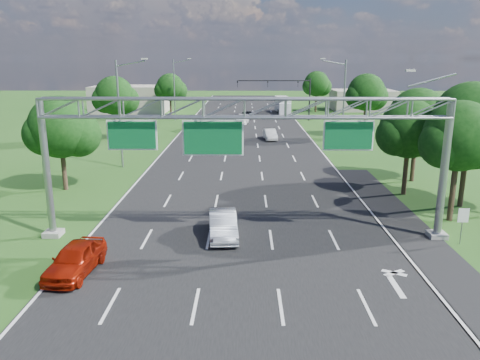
{
  "coord_description": "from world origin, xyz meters",
  "views": [
    {
      "loc": [
        0.28,
        -13.71,
        10.12
      ],
      "look_at": [
        -0.03,
        14.23,
        2.85
      ],
      "focal_mm": 35.0,
      "sensor_mm": 36.0,
      "label": 1
    }
  ],
  "objects_px": {
    "sign_gantry": "(246,119)",
    "box_truck": "(283,105)",
    "red_coupe": "(75,259)",
    "regulatory_sign": "(463,219)",
    "silver_sedan": "(223,225)",
    "traffic_signal": "(289,89)"
  },
  "relations": [
    {
      "from": "sign_gantry",
      "to": "regulatory_sign",
      "type": "height_order",
      "value": "sign_gantry"
    },
    {
      "from": "traffic_signal",
      "to": "red_coupe",
      "type": "height_order",
      "value": "traffic_signal"
    },
    {
      "from": "sign_gantry",
      "to": "box_truck",
      "type": "bearing_deg",
      "value": 83.65
    },
    {
      "from": "silver_sedan",
      "to": "red_coupe",
      "type": "bearing_deg",
      "value": -149.56
    },
    {
      "from": "regulatory_sign",
      "to": "red_coupe",
      "type": "distance_m",
      "value": 20.69
    },
    {
      "from": "sign_gantry",
      "to": "box_truck",
      "type": "xyz_separation_m",
      "value": [
        7.24,
        65.04,
        -5.47
      ]
    },
    {
      "from": "regulatory_sign",
      "to": "red_coupe",
      "type": "relative_size",
      "value": 0.48
    },
    {
      "from": "red_coupe",
      "to": "silver_sedan",
      "type": "height_order",
      "value": "red_coupe"
    },
    {
      "from": "regulatory_sign",
      "to": "traffic_signal",
      "type": "height_order",
      "value": "traffic_signal"
    },
    {
      "from": "box_truck",
      "to": "red_coupe",
      "type": "bearing_deg",
      "value": -108.54
    },
    {
      "from": "traffic_signal",
      "to": "silver_sedan",
      "type": "bearing_deg",
      "value": -99.09
    },
    {
      "from": "red_coupe",
      "to": "regulatory_sign",
      "type": "bearing_deg",
      "value": 16.46
    },
    {
      "from": "sign_gantry",
      "to": "red_coupe",
      "type": "distance_m",
      "value": 11.4
    },
    {
      "from": "traffic_signal",
      "to": "regulatory_sign",
      "type": "bearing_deg",
      "value": -84.8
    },
    {
      "from": "sign_gantry",
      "to": "silver_sedan",
      "type": "relative_size",
      "value": 5.24
    },
    {
      "from": "box_truck",
      "to": "traffic_signal",
      "type": "bearing_deg",
      "value": -96.49
    },
    {
      "from": "sign_gantry",
      "to": "box_truck",
      "type": "distance_m",
      "value": 65.67
    },
    {
      "from": "sign_gantry",
      "to": "red_coupe",
      "type": "xyz_separation_m",
      "value": [
        -8.23,
        -4.94,
        -6.14
      ]
    },
    {
      "from": "red_coupe",
      "to": "box_truck",
      "type": "distance_m",
      "value": 71.67
    },
    {
      "from": "traffic_signal",
      "to": "silver_sedan",
      "type": "relative_size",
      "value": 2.72
    },
    {
      "from": "sign_gantry",
      "to": "silver_sedan",
      "type": "height_order",
      "value": "sign_gantry"
    },
    {
      "from": "traffic_signal",
      "to": "red_coupe",
      "type": "distance_m",
      "value": 60.12
    }
  ]
}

